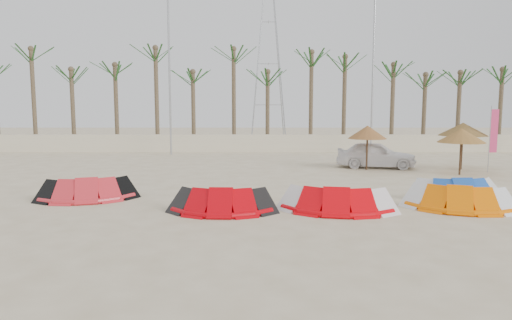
{
  "coord_description": "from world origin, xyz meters",
  "views": [
    {
      "loc": [
        0.05,
        -11.8,
        3.42
      ],
      "look_at": [
        0.0,
        6.0,
        1.3
      ],
      "focal_mm": 32.0,
      "sensor_mm": 36.0,
      "label": 1
    }
  ],
  "objects_px": {
    "kite_orange": "(455,196)",
    "parasol_left": "(367,132)",
    "kite_red_left": "(90,187)",
    "parasol_right": "(463,129)",
    "kite_blue": "(455,188)",
    "car": "(376,155)",
    "kite_red_mid": "(223,198)",
    "parasol_mid": "(461,136)",
    "kite_red_right": "(335,197)"
  },
  "relations": [
    {
      "from": "kite_orange",
      "to": "parasol_left",
      "type": "height_order",
      "value": "parasol_left"
    },
    {
      "from": "kite_red_left",
      "to": "parasol_right",
      "type": "distance_m",
      "value": 19.01
    },
    {
      "from": "kite_blue",
      "to": "parasol_right",
      "type": "xyz_separation_m",
      "value": [
        3.73,
        7.9,
        1.75
      ]
    },
    {
      "from": "kite_orange",
      "to": "car",
      "type": "relative_size",
      "value": 0.89
    },
    {
      "from": "kite_orange",
      "to": "parasol_right",
      "type": "bearing_deg",
      "value": 64.93
    },
    {
      "from": "kite_red_mid",
      "to": "parasol_mid",
      "type": "bearing_deg",
      "value": 35.02
    },
    {
      "from": "kite_red_mid",
      "to": "kite_orange",
      "type": "xyz_separation_m",
      "value": [
        7.76,
        0.44,
        0.0
      ]
    },
    {
      "from": "kite_red_left",
      "to": "car",
      "type": "relative_size",
      "value": 0.88
    },
    {
      "from": "kite_orange",
      "to": "kite_blue",
      "type": "xyz_separation_m",
      "value": [
        0.67,
        1.51,
        -0.0
      ]
    },
    {
      "from": "kite_red_right",
      "to": "kite_orange",
      "type": "distance_m",
      "value": 4.07
    },
    {
      "from": "parasol_mid",
      "to": "car",
      "type": "xyz_separation_m",
      "value": [
        -3.52,
        2.6,
        -1.23
      ]
    },
    {
      "from": "kite_orange",
      "to": "parasol_right",
      "type": "xyz_separation_m",
      "value": [
        4.4,
        9.41,
        1.75
      ]
    },
    {
      "from": "kite_red_mid",
      "to": "kite_orange",
      "type": "distance_m",
      "value": 7.77
    },
    {
      "from": "kite_red_mid",
      "to": "kite_orange",
      "type": "relative_size",
      "value": 0.9
    },
    {
      "from": "parasol_mid",
      "to": "parasol_right",
      "type": "relative_size",
      "value": 0.91
    },
    {
      "from": "kite_red_mid",
      "to": "parasol_left",
      "type": "bearing_deg",
      "value": 53.97
    },
    {
      "from": "parasol_mid",
      "to": "parasol_left",
      "type": "bearing_deg",
      "value": 157.37
    },
    {
      "from": "parasol_right",
      "to": "car",
      "type": "bearing_deg",
      "value": 172.24
    },
    {
      "from": "kite_orange",
      "to": "car",
      "type": "xyz_separation_m",
      "value": [
        -0.07,
        10.02,
        0.31
      ]
    },
    {
      "from": "kite_red_mid",
      "to": "parasol_right",
      "type": "distance_m",
      "value": 15.75
    },
    {
      "from": "kite_red_left",
      "to": "kite_red_mid",
      "type": "relative_size",
      "value": 1.1
    },
    {
      "from": "kite_blue",
      "to": "parasol_right",
      "type": "bearing_deg",
      "value": 64.73
    },
    {
      "from": "parasol_mid",
      "to": "kite_red_right",
      "type": "bearing_deg",
      "value": -134.39
    },
    {
      "from": "kite_blue",
      "to": "car",
      "type": "xyz_separation_m",
      "value": [
        -0.74,
        8.51,
        0.31
      ]
    },
    {
      "from": "kite_red_mid",
      "to": "car",
      "type": "bearing_deg",
      "value": 53.66
    },
    {
      "from": "kite_red_right",
      "to": "parasol_mid",
      "type": "relative_size",
      "value": 1.68
    },
    {
      "from": "car",
      "to": "kite_red_left",
      "type": "bearing_deg",
      "value": 135.16
    },
    {
      "from": "kite_red_right",
      "to": "kite_blue",
      "type": "height_order",
      "value": "same"
    },
    {
      "from": "parasol_right",
      "to": "car",
      "type": "height_order",
      "value": "parasol_right"
    },
    {
      "from": "kite_red_left",
      "to": "kite_blue",
      "type": "bearing_deg",
      "value": -0.15
    },
    {
      "from": "kite_red_mid",
      "to": "kite_red_right",
      "type": "xyz_separation_m",
      "value": [
        3.7,
        0.18,
        0.0
      ]
    },
    {
      "from": "parasol_left",
      "to": "kite_orange",
      "type": "bearing_deg",
      "value": -85.22
    },
    {
      "from": "kite_red_left",
      "to": "kite_red_right",
      "type": "relative_size",
      "value": 0.96
    },
    {
      "from": "kite_red_right",
      "to": "kite_red_left",
      "type": "bearing_deg",
      "value": 168.39
    },
    {
      "from": "parasol_left",
      "to": "car",
      "type": "height_order",
      "value": "parasol_left"
    },
    {
      "from": "kite_orange",
      "to": "parasol_right",
      "type": "relative_size",
      "value": 1.5
    },
    {
      "from": "kite_blue",
      "to": "kite_red_left",
      "type": "bearing_deg",
      "value": 179.85
    },
    {
      "from": "kite_blue",
      "to": "parasol_left",
      "type": "relative_size",
      "value": 1.43
    },
    {
      "from": "kite_red_right",
      "to": "parasol_mid",
      "type": "distance_m",
      "value": 10.85
    },
    {
      "from": "kite_orange",
      "to": "kite_blue",
      "type": "height_order",
      "value": "same"
    },
    {
      "from": "kite_red_mid",
      "to": "car",
      "type": "relative_size",
      "value": 0.8
    },
    {
      "from": "parasol_right",
      "to": "kite_blue",
      "type": "bearing_deg",
      "value": -115.27
    },
    {
      "from": "kite_red_left",
      "to": "car",
      "type": "height_order",
      "value": "car"
    },
    {
      "from": "kite_red_left",
      "to": "kite_red_right",
      "type": "bearing_deg",
      "value": -11.61
    },
    {
      "from": "kite_red_mid",
      "to": "kite_red_right",
      "type": "relative_size",
      "value": 0.88
    },
    {
      "from": "kite_red_mid",
      "to": "parasol_left",
      "type": "height_order",
      "value": "parasol_left"
    },
    {
      "from": "kite_red_left",
      "to": "parasol_left",
      "type": "height_order",
      "value": "parasol_left"
    },
    {
      "from": "kite_orange",
      "to": "car",
      "type": "distance_m",
      "value": 10.03
    },
    {
      "from": "kite_red_mid",
      "to": "parasol_left",
      "type": "distance_m",
      "value": 12.0
    },
    {
      "from": "kite_red_right",
      "to": "parasol_left",
      "type": "height_order",
      "value": "parasol_left"
    }
  ]
}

